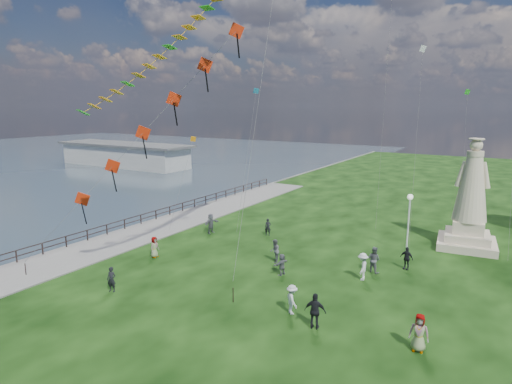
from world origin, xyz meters
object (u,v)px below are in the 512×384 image
Objects in this scene: pier_pavilion at (124,154)px; person_0 at (112,279)px; person_7 at (374,259)px; person_10 at (154,247)px; person_1 at (275,251)px; person_4 at (419,333)px; person_6 at (268,227)px; lamppost at (409,211)px; person_5 at (211,223)px; person_2 at (292,299)px; person_9 at (407,258)px; statue at (470,207)px; person_11 at (282,264)px; person_8 at (363,267)px; person_3 at (315,311)px.

pier_pavilion is 61.55m from person_0.
person_10 is at bearing 38.15° from person_7.
person_4 is at bearing 34.32° from person_1.
pier_pavilion is at bearing 142.85° from person_4.
person_10 is at bearing -138.85° from person_6.
lamppost is at bearing -59.67° from person_10.
person_5 reaches higher than person_6.
person_2 is 0.91× the size of person_7.
person_0 is 13.17m from person_5.
person_6 is at bearing -171.08° from person_1.
person_9 is at bearing -31.44° from person_6.
statue is 4.81× the size of person_4.
person_9 reaches higher than person_11.
person_5 is at bearing -112.27° from person_8.
person_2 is 16.25m from person_5.
person_4 reaches higher than person_7.
person_3 reaches higher than person_11.
person_11 is (9.93, -5.24, -0.16)m from person_5.
person_4 is 10.52m from person_9.
person_9 reaches higher than person_6.
person_6 is (-15.23, -5.53, -2.55)m from statue.
person_7 is 1.72m from person_8.
person_6 is 11.43m from person_8.
person_11 is at bearing 53.27° from person_7.
pier_pavilion is 17.66× the size of person_1.
lamppost is at bearing -14.65° from person_6.
person_5 is 0.99× the size of person_7.
pier_pavilion is 18.91× the size of person_10.
statue reaches higher than person_6.
person_8 is 1.13× the size of person_9.
person_7 is at bearing 24.13° from person_0.
person_7 is at bearing -124.25° from statue.
person_5 is at bearing -167.26° from lamppost.
pier_pavilion is 6.47× the size of lamppost.
person_2 is 1.02× the size of person_9.
person_4 is at bearing -107.65° from person_5.
person_3 is at bearing -112.20° from statue.
person_4 is 19.64m from person_10.
person_3 is 18.13m from person_5.
person_10 reaches higher than person_0.
pier_pavilion is 19.20× the size of person_0.
person_11 is at bearing 14.96° from person_1.
person_11 is (-9.98, -12.81, -2.56)m from statue.
person_2 is (10.68, 3.18, 0.04)m from person_0.
person_0 is 0.82× the size of person_3.
person_8 is at bearing 65.95° from person_1.
lamppost reaches higher than person_8.
person_5 is (-12.97, 9.79, 0.07)m from person_2.
person_7 is (10.36, -3.59, 0.15)m from person_6.
lamppost is at bearing 107.01° from person_1.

